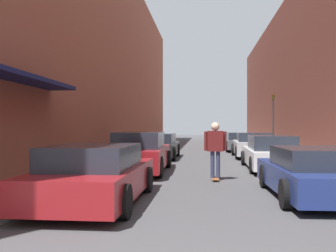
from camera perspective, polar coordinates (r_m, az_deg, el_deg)
The scene contains 14 objects.
ground at distance 19.98m, azimuth 5.74°, elevation -4.73°, with size 99.44×99.44×0.00m, color #424244.
curb_strip_left at distance 24.85m, azimuth -4.40°, elevation -3.66°, with size 1.80×45.20×0.12m.
curb_strip_right at distance 24.88m, azimuth 15.77°, elevation -3.65°, with size 1.80×45.20×0.12m.
building_row_left at distance 25.87m, azimuth -10.85°, elevation 10.36°, with size 4.90×45.20×12.60m.
building_row_right at distance 25.72m, azimuth 22.20°, elevation 7.55°, with size 4.90×45.20×10.05m.
parked_car_left_0 at distance 8.20m, azimuth -11.03°, elevation -7.31°, with size 2.02×4.43×1.25m.
parked_car_left_1 at distance 13.37m, azimuth -4.22°, elevation -4.12°, with size 1.90×4.79×1.43m.
parked_car_left_2 at distance 19.04m, azimuth -1.63°, elevation -3.09°, with size 2.07×4.32×1.27m.
parked_car_right_0 at distance 9.24m, azimuth 21.51°, elevation -6.73°, with size 2.03×4.29×1.16m.
parked_car_right_1 at distance 14.67m, azimuth 15.34°, elevation -4.03°, with size 1.86×4.63×1.29m.
parked_car_right_2 at distance 20.06m, azimuth 12.92°, elevation -2.89°, with size 2.08×4.13×1.30m.
parked_car_right_3 at distance 25.13m, azimuth 11.01°, elevation -2.38°, with size 2.09×4.48×1.22m.
skateboarder at distance 11.42m, azimuth 7.22°, elevation -2.83°, with size 0.67×0.78×1.76m.
traffic_light at distance 25.54m, azimuth 15.74°, elevation 1.66°, with size 0.16×0.22×3.69m.
Camera 1 is at (-0.09, -1.83, 1.65)m, focal length 40.00 mm.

